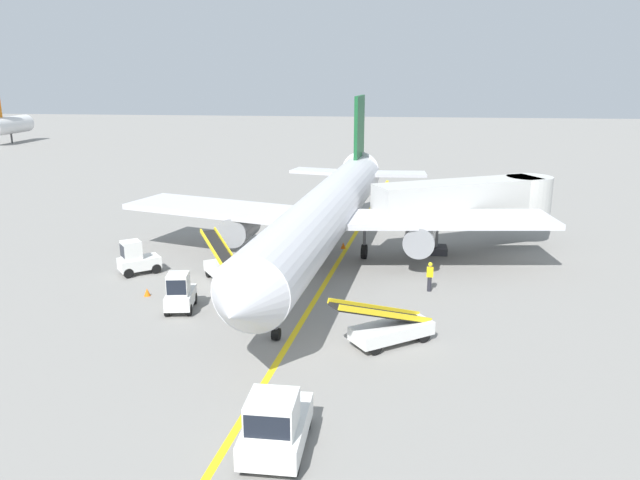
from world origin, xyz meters
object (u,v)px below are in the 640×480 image
Objects in this scene: baggage_tug_near_wing at (180,294)px; safety_cone_nose_right at (147,292)px; pushback_tug at (275,425)px; baggage_tug_by_cargo_door at (137,259)px; belt_loader_forward_hold at (390,328)px; airliner at (327,211)px; safety_cone_nose_left at (343,245)px; jet_bridge at (476,199)px; belt_loader_aft_hold at (225,269)px; ground_crew_marshaller at (430,276)px.

baggage_tug_near_wing is 3.26m from safety_cone_nose_right.
baggage_tug_by_cargo_door is at bearing 124.82° from pushback_tug.
belt_loader_forward_hold is at bearing -19.13° from safety_cone_nose_right.
airliner reaches higher than safety_cone_nose_left.
jet_bridge reaches higher than pushback_tug.
belt_loader_forward_hold is 14.09m from safety_cone_nose_right.
baggage_tug_near_wing is 5.86× the size of safety_cone_nose_left.
belt_loader_aft_hold reaches higher than pushback_tug.
baggage_tug_near_wing is at bearing -140.42° from jet_bridge.
safety_cone_nose_left is (0.25, 24.03, -0.77)m from pushback_tug.
baggage_tug_near_wing is (-6.64, -9.07, -2.49)m from airliner.
airliner is 13.71× the size of baggage_tug_near_wing.
baggage_tug_near_wing is at bearing -126.23° from airliner.
airliner is 80.33× the size of safety_cone_nose_right.
airliner reaches higher than baggage_tug_near_wing.
belt_loader_forward_hold is 15.68m from safety_cone_nose_left.
pushback_tug is at bearing -109.86° from ground_crew_marshaller.
jet_bridge is at bearing 20.82° from baggage_tug_by_cargo_door.
belt_loader_forward_hold reaches higher than baggage_tug_near_wing.
ground_crew_marshaller is at bearing 70.14° from pushback_tug.
jet_bridge is 17.46m from belt_loader_forward_hold.
belt_loader_aft_hold is (-5.58, -4.25, -2.64)m from airliner.
belt_loader_forward_hold is 12.27m from belt_loader_aft_hold.
baggage_tug_by_cargo_door reaches higher than ground_crew_marshaller.
baggage_tug_by_cargo_door is 6.11× the size of safety_cone_nose_right.
airliner reaches higher than jet_bridge.
airliner is 13.15× the size of baggage_tug_by_cargo_door.
jet_bridge is 4.89× the size of baggage_tug_near_wing.
baggage_tug_near_wing is (-16.40, -13.56, -2.62)m from jet_bridge.
pushback_tug is at bearing -110.29° from jet_bridge.
baggage_tug_near_wing is 0.96× the size of baggage_tug_by_cargo_door.
airliner is at bearing 17.31° from baggage_tug_by_cargo_door.
jet_bridge is 22.51m from safety_cone_nose_right.
baggage_tug_near_wing is at bearing -102.43° from belt_loader_aft_hold.
ground_crew_marshaller is (-3.49, -9.07, -2.63)m from jet_bridge.
baggage_tug_near_wing is 1.52× the size of ground_crew_marshaller.
safety_cone_nose_right is (-9.72, 13.33, -0.77)m from pushback_tug.
airliner is at bearing 37.29° from belt_loader_aft_hold.
baggage_tug_near_wing is at bearing -36.33° from safety_cone_nose_right.
pushback_tug reaches higher than safety_cone_nose_left.
safety_cone_nose_left is at bearing 89.42° from pushback_tug.
safety_cone_nose_left is (-9.00, -0.97, -3.32)m from jet_bridge.
pushback_tug is 2.13× the size of ground_crew_marshaller.
jet_bridge reaches higher than safety_cone_nose_right.
ground_crew_marshaller is at bearing -36.17° from airliner.
safety_cone_nose_left is at bearing 59.54° from baggage_tug_near_wing.
jet_bridge is 28.64× the size of safety_cone_nose_left.
belt_loader_forward_hold is at bearing -106.77° from ground_crew_marshaller.
baggage_tug_near_wing is 4.94m from belt_loader_aft_hold.
baggage_tug_by_cargo_door is 13.98m from safety_cone_nose_left.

